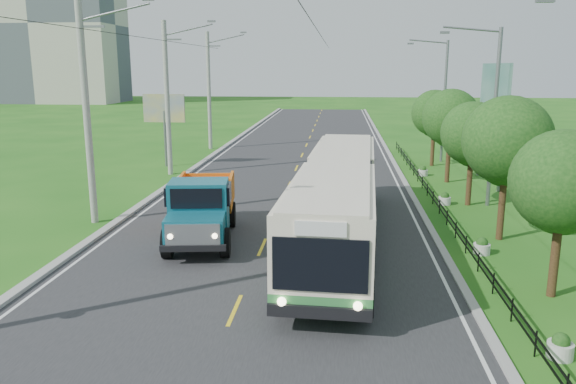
# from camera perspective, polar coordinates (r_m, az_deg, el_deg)

# --- Properties ---
(ground) EXTENTS (240.00, 240.00, 0.00)m
(ground) POSITION_cam_1_polar(r_m,az_deg,el_deg) (17.18, -5.43, -11.89)
(ground) COLOR #1E5C15
(ground) RESTS_ON ground
(road) EXTENTS (14.00, 120.00, 0.02)m
(road) POSITION_cam_1_polar(r_m,az_deg,el_deg) (36.18, 0.38, 1.32)
(road) COLOR #28282B
(road) RESTS_ON ground
(curb_left) EXTENTS (0.40, 120.00, 0.15)m
(curb_left) POSITION_cam_1_polar(r_m,az_deg,el_deg) (37.46, -10.67, 1.59)
(curb_left) COLOR #9E9E99
(curb_left) RESTS_ON ground
(curb_right) EXTENTS (0.30, 120.00, 0.10)m
(curb_right) POSITION_cam_1_polar(r_m,az_deg,el_deg) (36.28, 11.70, 1.15)
(curb_right) COLOR #9E9E99
(curb_right) RESTS_ON ground
(edge_line_left) EXTENTS (0.12, 120.00, 0.00)m
(edge_line_left) POSITION_cam_1_polar(r_m,az_deg,el_deg) (37.32, -9.85, 1.50)
(edge_line_left) COLOR silver
(edge_line_left) RESTS_ON road
(edge_line_right) EXTENTS (0.12, 120.00, 0.00)m
(edge_line_right) POSITION_cam_1_polar(r_m,az_deg,el_deg) (36.24, 10.92, 1.13)
(edge_line_right) COLOR silver
(edge_line_right) RESTS_ON road
(centre_dash) EXTENTS (0.12, 2.20, 0.00)m
(centre_dash) POSITION_cam_1_polar(r_m,az_deg,el_deg) (17.17, -5.43, -11.82)
(centre_dash) COLOR yellow
(centre_dash) RESTS_ON road
(railing_right) EXTENTS (0.04, 40.00, 0.60)m
(railing_right) POSITION_cam_1_polar(r_m,az_deg,el_deg) (30.54, 14.52, -0.66)
(railing_right) COLOR black
(railing_right) RESTS_ON ground
(pole_near) EXTENTS (3.51, 0.32, 10.00)m
(pole_near) POSITION_cam_1_polar(r_m,az_deg,el_deg) (26.90, -19.71, 7.60)
(pole_near) COLOR gray
(pole_near) RESTS_ON ground
(pole_mid) EXTENTS (3.51, 0.32, 10.00)m
(pole_mid) POSITION_cam_1_polar(r_m,az_deg,el_deg) (38.11, -12.12, 9.33)
(pole_mid) COLOR gray
(pole_mid) RESTS_ON ground
(pole_far) EXTENTS (3.51, 0.32, 10.00)m
(pole_far) POSITION_cam_1_polar(r_m,az_deg,el_deg) (49.68, -7.99, 10.20)
(pole_far) COLOR gray
(pole_far) RESTS_ON ground
(tree_second) EXTENTS (3.18, 3.26, 5.30)m
(tree_second) POSITION_cam_1_polar(r_m,az_deg,el_deg) (19.12, 26.13, 0.49)
(tree_second) COLOR #382314
(tree_second) RESTS_ON ground
(tree_third) EXTENTS (3.60, 3.62, 6.00)m
(tree_third) POSITION_cam_1_polar(r_m,az_deg,el_deg) (24.67, 21.39, 4.48)
(tree_third) COLOR #382314
(tree_third) RESTS_ON ground
(tree_fourth) EXTENTS (3.24, 3.31, 5.40)m
(tree_fourth) POSITION_cam_1_polar(r_m,az_deg,el_deg) (30.48, 18.28, 5.36)
(tree_fourth) COLOR #382314
(tree_fourth) RESTS_ON ground
(tree_fifth) EXTENTS (3.48, 3.52, 5.80)m
(tree_fifth) POSITION_cam_1_polar(r_m,az_deg,el_deg) (36.29, 16.23, 6.99)
(tree_fifth) COLOR #382314
(tree_fifth) RESTS_ON ground
(tree_back) EXTENTS (3.30, 3.36, 5.50)m
(tree_back) POSITION_cam_1_polar(r_m,az_deg,el_deg) (42.19, 14.70, 7.53)
(tree_back) COLOR #382314
(tree_back) RESTS_ON ground
(streetlight_mid) EXTENTS (3.02, 0.20, 9.07)m
(streetlight_mid) POSITION_cam_1_polar(r_m,az_deg,el_deg) (30.40, 19.97, 7.72)
(streetlight_mid) COLOR slate
(streetlight_mid) RESTS_ON ground
(streetlight_far) EXTENTS (3.02, 0.20, 9.07)m
(streetlight_far) POSITION_cam_1_polar(r_m,az_deg,el_deg) (44.07, 15.43, 9.33)
(streetlight_far) COLOR slate
(streetlight_far) RESTS_ON ground
(planter_front) EXTENTS (0.64, 0.64, 0.67)m
(planter_front) POSITION_cam_1_polar(r_m,az_deg,el_deg) (16.01, 25.93, -14.00)
(planter_front) COLOR silver
(planter_front) RESTS_ON ground
(planter_near) EXTENTS (0.64, 0.64, 0.67)m
(planter_near) POSITION_cam_1_polar(r_m,az_deg,el_deg) (23.10, 19.09, -5.28)
(planter_near) COLOR silver
(planter_near) RESTS_ON ground
(planter_mid) EXTENTS (0.64, 0.64, 0.67)m
(planter_mid) POSITION_cam_1_polar(r_m,az_deg,el_deg) (30.65, 15.63, -0.71)
(planter_mid) COLOR silver
(planter_mid) RESTS_ON ground
(planter_far) EXTENTS (0.64, 0.64, 0.67)m
(planter_far) POSITION_cam_1_polar(r_m,az_deg,el_deg) (38.38, 13.55, 2.04)
(planter_far) COLOR silver
(planter_far) RESTS_ON ground
(billboard_left) EXTENTS (3.00, 0.20, 5.20)m
(billboard_left) POSITION_cam_1_polar(r_m,az_deg,el_deg) (41.41, -12.47, 7.86)
(billboard_left) COLOR slate
(billboard_left) RESTS_ON ground
(billboard_right) EXTENTS (0.24, 6.00, 7.30)m
(billboard_right) POSITION_cam_1_polar(r_m,az_deg,el_deg) (36.59, 20.22, 9.11)
(billboard_right) COLOR slate
(billboard_right) RESTS_ON ground
(apartment_near) EXTENTS (28.00, 14.00, 30.00)m
(apartment_near) POSITION_cam_1_polar(r_m,az_deg,el_deg) (124.91, -23.31, 15.29)
(apartment_near) COLOR #B7B2A3
(apartment_near) RESTS_ON ground
(apartment_far) EXTENTS (24.00, 14.00, 26.00)m
(apartment_far) POSITION_cam_1_polar(r_m,az_deg,el_deg) (158.88, -27.05, 13.44)
(apartment_far) COLOR #B7B2A3
(apartment_far) RESTS_ON ground
(bus) EXTENTS (3.70, 17.47, 3.35)m
(bus) POSITION_cam_1_polar(r_m,az_deg,el_deg) (22.99, 5.17, -0.24)
(bus) COLOR #34833F
(bus) RESTS_ON ground
(dump_truck) EXTENTS (3.26, 6.69, 2.70)m
(dump_truck) POSITION_cam_1_polar(r_m,az_deg,el_deg) (23.52, -8.76, -1.25)
(dump_truck) COLOR #135E72
(dump_truck) RESTS_ON ground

